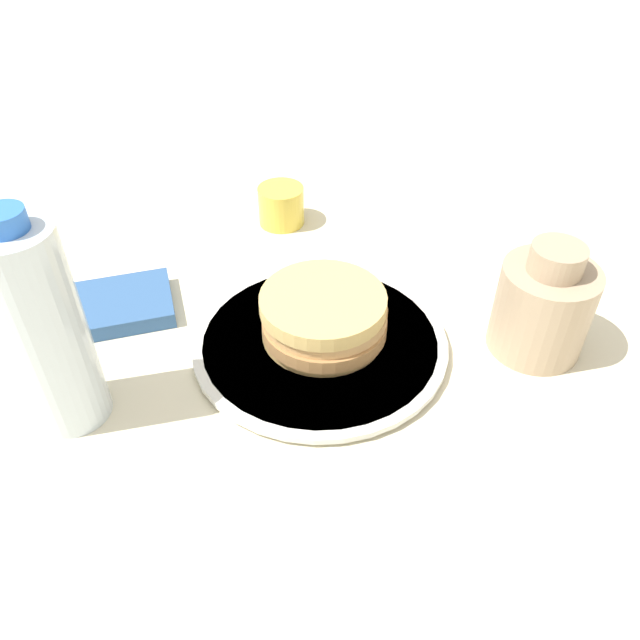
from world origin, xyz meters
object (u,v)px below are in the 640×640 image
cream_jug (543,306)px  water_bottle_near (45,330)px  plate (320,342)px  pancake_stack (324,317)px  juice_glass (281,206)px

cream_jug → water_bottle_near: bearing=148.8°
plate → water_bottle_near: bearing=158.4°
plate → pancake_stack: 0.04m
plate → juice_glass: size_ratio=4.37×
pancake_stack → cream_jug: (0.17, -0.16, 0.01)m
water_bottle_near → plate: bearing=-21.6°
plate → cream_jug: cream_jug is taller
juice_glass → cream_jug: 0.40m
plate → juice_glass: bearing=59.1°
juice_glass → plate: bearing=-120.9°
plate → water_bottle_near: water_bottle_near is taller
plate → pancake_stack: bearing=-11.9°
plate → cream_jug: 0.25m
cream_jug → pancake_stack: bearing=137.7°
juice_glass → water_bottle_near: (-0.39, -0.14, 0.08)m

